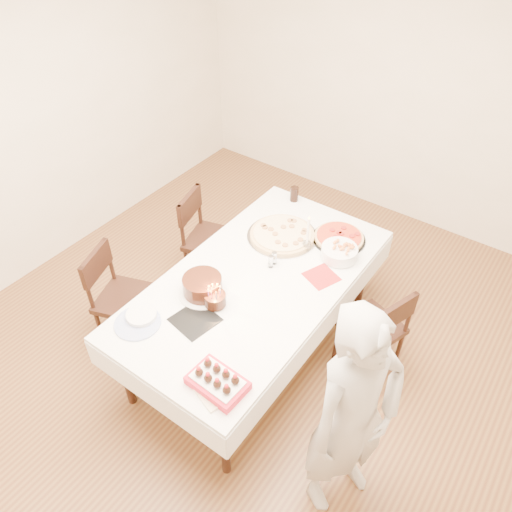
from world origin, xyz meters
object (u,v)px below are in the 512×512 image
Objects in this scene: dining_table at (256,315)px; strawberry_box at (218,382)px; pizza_pepperoni at (339,237)px; taper_candle at (308,233)px; pizza_white at (282,235)px; pasta_bowl at (339,252)px; chair_right_savory at (372,327)px; layer_cake at (202,286)px; chair_left_dessert at (126,299)px; birthday_cake at (215,296)px; cola_glass at (294,194)px; chair_left_savory at (212,240)px; person at (353,418)px.

strawberry_box is (0.34, -0.85, 0.42)m from dining_table.
taper_candle is (-0.15, -0.24, 0.13)m from pizza_pepperoni.
pizza_white is 0.48m from pasta_bowl.
layer_cake is at bearing -126.34° from chair_right_savory.
pasta_bowl reaches higher than pizza_white.
taper_candle is at bearing -121.52° from pizza_pepperoni.
layer_cake is at bearing -124.32° from dining_table.
dining_table is at bearing -77.28° from pizza_white.
chair_left_dessert is 1.32m from strawberry_box.
taper_candle is at bearing 77.33° from birthday_cake.
cola_glass is 0.38× the size of layer_cake.
pizza_white is (0.67, 0.08, 0.33)m from chair_left_savory.
strawberry_box reaches higher than pizza_white.
layer_cake is at bearing -114.37° from pizza_pepperoni.
person is 1.47m from taper_candle.
chair_left_dessert is at bearing -132.75° from pizza_pepperoni.
pasta_bowl is (0.10, -0.19, 0.03)m from pizza_pepperoni.
strawberry_box is at bearing -70.57° from cola_glass.
chair_left_savory is 1.01m from layer_cake.
chair_left_savory is 0.75m from pizza_white.
dining_table is 1.12m from cola_glass.
dining_table is 14.34× the size of birthday_cake.
pizza_pepperoni is (-0.82, 1.35, -0.03)m from person.
person is at bearing -12.37° from layer_cake.
pasta_bowl is at bearing 89.04° from strawberry_box.
chair_left_dessert is at bearing -139.84° from pasta_bowl.
pizza_white is (0.76, 1.01, 0.34)m from chair_left_dessert.
birthday_cake is (0.80, 0.14, 0.40)m from chair_left_dessert.
pasta_bowl is at bearing 55.08° from person.
chair_left_dessert is at bearing -133.54° from chair_right_savory.
chair_right_savory is 0.73m from pizza_pepperoni.
pizza_white is at bearing 92.40° from birthday_cake.
dining_table is 5.14× the size of pizza_pepperoni.
strawberry_box is at bearing -68.22° from dining_table.
pizza_pepperoni reaches higher than dining_table.
pasta_bowl is 1.80× the size of birthday_cake.
person reaches higher than taper_candle.
birthday_cake reaches higher than pasta_bowl.
chair_left_savory is at bearing 126.89° from layer_cake.
cola_glass is at bearing 131.05° from taper_candle.
pizza_white is (-0.89, 0.14, 0.36)m from chair_right_savory.
chair_right_savory is at bearing -23.49° from pasta_bowl.
taper_candle is 0.89m from layer_cake.
layer_cake is (0.09, -1.31, 0.00)m from cola_glass.
taper_candle is (0.99, 1.00, 0.47)m from chair_left_dessert.
pizza_pepperoni is at bearing 54.66° from person.
birthday_cake reaches higher than dining_table.
layer_cake is (-0.33, -0.82, -0.09)m from taper_candle.
chair_left_savory reaches higher than dining_table.
dining_table is at bearing -170.12° from chair_left_dessert.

